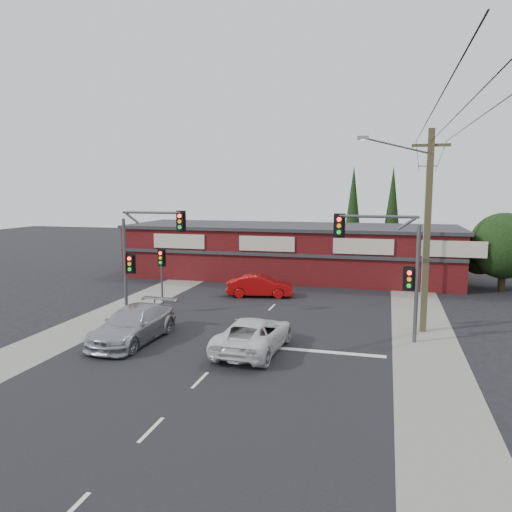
% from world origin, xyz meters
% --- Properties ---
extents(ground, '(120.00, 120.00, 0.00)m').
position_xyz_m(ground, '(0.00, 0.00, 0.00)').
color(ground, black).
rests_on(ground, ground).
extents(road_strip, '(14.00, 70.00, 0.01)m').
position_xyz_m(road_strip, '(0.00, 5.00, 0.01)').
color(road_strip, black).
rests_on(road_strip, ground).
extents(verge_left, '(3.00, 70.00, 0.02)m').
position_xyz_m(verge_left, '(-8.50, 5.00, 0.01)').
color(verge_left, gray).
rests_on(verge_left, ground).
extents(verge_right, '(3.00, 70.00, 0.02)m').
position_xyz_m(verge_right, '(8.50, 5.00, 0.01)').
color(verge_right, gray).
rests_on(verge_right, ground).
extents(stop_line, '(6.50, 0.35, 0.01)m').
position_xyz_m(stop_line, '(3.50, -1.50, 0.01)').
color(stop_line, silver).
rests_on(stop_line, ground).
extents(white_suv, '(2.78, 5.51, 1.50)m').
position_xyz_m(white_suv, '(1.05, -2.11, 0.75)').
color(white_suv, silver).
rests_on(white_suv, ground).
extents(silver_suv, '(2.53, 5.68, 1.62)m').
position_xyz_m(silver_suv, '(-4.77, -2.23, 0.81)').
color(silver_suv, '#A4A7AA').
rests_on(silver_suv, ground).
extents(red_sedan, '(4.56, 2.28, 1.44)m').
position_xyz_m(red_sedan, '(-1.47, 8.90, 0.72)').
color(red_sedan, '#A30A0A').
rests_on(red_sedan, ground).
extents(lane_dashes, '(0.12, 45.72, 0.01)m').
position_xyz_m(lane_dashes, '(0.00, 4.06, 0.01)').
color(lane_dashes, silver).
rests_on(lane_dashes, ground).
extents(shop_building, '(27.30, 8.40, 4.22)m').
position_xyz_m(shop_building, '(-0.99, 16.99, 2.13)').
color(shop_building, '#470E10').
rests_on(shop_building, ground).
extents(tree_cluster, '(5.90, 5.10, 5.50)m').
position_xyz_m(tree_cluster, '(14.69, 15.44, 2.90)').
color(tree_cluster, '#2D2116').
rests_on(tree_cluster, ground).
extents(conifer_near, '(1.80, 1.80, 9.25)m').
position_xyz_m(conifer_near, '(3.50, 24.00, 5.48)').
color(conifer_near, '#2D2116').
rests_on(conifer_near, ground).
extents(conifer_far, '(1.80, 1.80, 9.25)m').
position_xyz_m(conifer_far, '(7.00, 26.00, 5.48)').
color(conifer_far, '#2D2116').
rests_on(conifer_far, ground).
extents(traffic_mast_left, '(3.77, 0.27, 5.97)m').
position_xyz_m(traffic_mast_left, '(-6.43, 2.00, 3.93)').
color(traffic_mast_left, '#47494C').
rests_on(traffic_mast_left, ground).
extents(traffic_mast_right, '(3.96, 0.27, 5.97)m').
position_xyz_m(traffic_mast_right, '(6.86, 1.00, 3.95)').
color(traffic_mast_right, '#47494C').
rests_on(traffic_mast_right, ground).
extents(pedestal_signal, '(0.55, 0.27, 3.38)m').
position_xyz_m(pedestal_signal, '(-7.20, 6.01, 2.41)').
color(pedestal_signal, '#47494C').
rests_on(pedestal_signal, ground).
extents(utility_pole, '(4.38, 0.59, 10.00)m').
position_xyz_m(utility_pole, '(8.36, 2.99, 5.40)').
color(utility_pole, '#4B462A').
rests_on(utility_pole, ground).
extents(steel_pole, '(1.20, 0.16, 9.00)m').
position_xyz_m(steel_pole, '(9.00, 12.00, 4.70)').
color(steel_pole, gray).
rests_on(steel_pole, ground).
extents(power_lines, '(2.01, 29.00, 1.22)m').
position_xyz_m(power_lines, '(8.47, -2.47, 9.04)').
color(power_lines, black).
rests_on(power_lines, ground).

